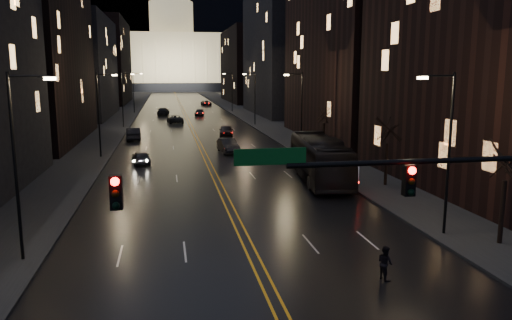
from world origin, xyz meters
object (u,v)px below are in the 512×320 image
receding_car_a (228,146)px  bus (319,159)px  oncoming_car_a (141,157)px  oncoming_car_b (133,134)px  traffic_signal (477,192)px  pedestrian_b (385,263)px

receding_car_a → bus: bearing=-76.4°
oncoming_car_a → oncoming_car_b: 18.67m
oncoming_car_b → traffic_signal: bearing=99.6°
bus → receding_car_a: bus is taller
bus → oncoming_car_a: bus is taller
traffic_signal → bus: bearing=84.1°
traffic_signal → oncoming_car_a: traffic_signal is taller
traffic_signal → oncoming_car_a: (-12.49, 35.57, -4.41)m
traffic_signal → pedestrian_b: (-0.70, 5.00, -4.34)m
traffic_signal → oncoming_car_a: 37.95m
traffic_signal → oncoming_car_b: traffic_signal is taller
oncoming_car_a → oncoming_car_b: (-1.92, 18.58, 0.16)m
oncoming_car_a → receding_car_a: (9.33, 5.56, 0.12)m
bus → pedestrian_b: size_ratio=8.59×
oncoming_car_a → traffic_signal: bearing=102.0°
traffic_signal → bus: size_ratio=1.31×
oncoming_car_a → pedestrian_b: (11.79, -30.56, 0.08)m
traffic_signal → oncoming_car_a: bearing=109.3°
traffic_signal → oncoming_car_b: 56.19m
traffic_signal → receding_car_a: size_ratio=3.54×
bus → receding_car_a: 16.99m
oncoming_car_a → bus: bearing=138.1°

